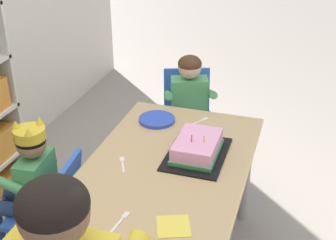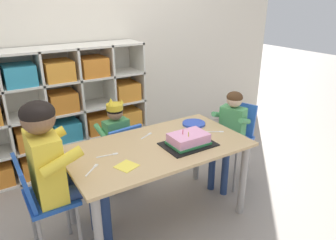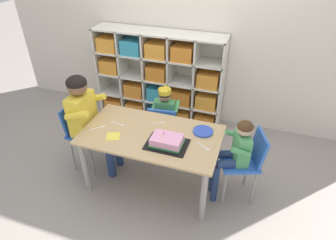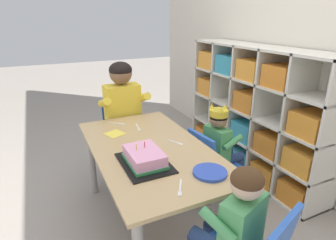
{
  "view_description": "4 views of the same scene",
  "coord_description": "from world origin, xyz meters",
  "px_view_note": "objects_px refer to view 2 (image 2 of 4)",
  "views": [
    {
      "loc": [
        -1.55,
        -0.52,
        1.73
      ],
      "look_at": [
        0.17,
        0.03,
        0.79
      ],
      "focal_mm": 49.08,
      "sensor_mm": 36.0,
      "label": 1
    },
    {
      "loc": [
        -1.0,
        -1.71,
        1.6
      ],
      "look_at": [
        0.15,
        0.11,
        0.74
      ],
      "focal_mm": 33.42,
      "sensor_mm": 36.0,
      "label": 2
    },
    {
      "loc": [
        0.82,
        -1.97,
        2.2
      ],
      "look_at": [
        0.15,
        0.04,
        0.77
      ],
      "focal_mm": 30.91,
      "sensor_mm": 36.0,
      "label": 3
    },
    {
      "loc": [
        1.54,
        -0.59,
        1.42
      ],
      "look_at": [
        0.1,
        0.09,
        0.83
      ],
      "focal_mm": 29.86,
      "sensor_mm": 36.0,
      "label": 4
    }
  ],
  "objects_px": {
    "activity_table": "(158,157)",
    "fork_by_napkin": "(216,132)",
    "paper_plate_stack": "(194,124)",
    "fork_near_child_seat": "(147,135)",
    "classroom_chair_blue": "(121,151)",
    "fork_scattered_mid_table": "(92,169)",
    "child_with_crown": "(114,133)",
    "classroom_chair_guest_side": "(234,136)",
    "guest_at_table_side": "(230,127)",
    "classroom_chair_adult_side": "(42,198)",
    "birthday_cake_on_tray": "(188,140)",
    "fork_near_cake_tray": "(109,155)",
    "adult_helper_seated": "(57,163)"
  },
  "relations": [
    {
      "from": "activity_table",
      "to": "child_with_crown",
      "type": "height_order",
      "value": "child_with_crown"
    },
    {
      "from": "classroom_chair_blue",
      "to": "fork_near_cake_tray",
      "type": "height_order",
      "value": "fork_near_cake_tray"
    },
    {
      "from": "fork_scattered_mid_table",
      "to": "classroom_chair_adult_side",
      "type": "bearing_deg",
      "value": -64.55
    },
    {
      "from": "birthday_cake_on_tray",
      "to": "adult_helper_seated",
      "type": "bearing_deg",
      "value": 170.15
    },
    {
      "from": "classroom_chair_guest_side",
      "to": "fork_scattered_mid_table",
      "type": "height_order",
      "value": "classroom_chair_guest_side"
    },
    {
      "from": "fork_near_cake_tray",
      "to": "fork_by_napkin",
      "type": "height_order",
      "value": "same"
    },
    {
      "from": "fork_near_cake_tray",
      "to": "fork_by_napkin",
      "type": "xyz_separation_m",
      "value": [
        0.85,
        -0.08,
        0.0
      ]
    },
    {
      "from": "adult_helper_seated",
      "to": "guest_at_table_side",
      "type": "height_order",
      "value": "adult_helper_seated"
    },
    {
      "from": "classroom_chair_guest_side",
      "to": "fork_near_child_seat",
      "type": "height_order",
      "value": "classroom_chair_guest_side"
    },
    {
      "from": "classroom_chair_blue",
      "to": "adult_helper_seated",
      "type": "distance_m",
      "value": 0.84
    },
    {
      "from": "adult_helper_seated",
      "to": "activity_table",
      "type": "bearing_deg",
      "value": -94.51
    },
    {
      "from": "activity_table",
      "to": "fork_scattered_mid_table",
      "type": "xyz_separation_m",
      "value": [
        -0.51,
        -0.07,
        0.09
      ]
    },
    {
      "from": "guest_at_table_side",
      "to": "fork_near_child_seat",
      "type": "distance_m",
      "value": 0.76
    },
    {
      "from": "fork_by_napkin",
      "to": "fork_scattered_mid_table",
      "type": "relative_size",
      "value": 1.13
    },
    {
      "from": "birthday_cake_on_tray",
      "to": "activity_table",
      "type": "bearing_deg",
      "value": 150.5
    },
    {
      "from": "classroom_chair_adult_side",
      "to": "fork_near_child_seat",
      "type": "xyz_separation_m",
      "value": [
        0.81,
        0.14,
        0.16
      ]
    },
    {
      "from": "classroom_chair_blue",
      "to": "adult_helper_seated",
      "type": "xyz_separation_m",
      "value": [
        -0.62,
        -0.48,
        0.3
      ]
    },
    {
      "from": "activity_table",
      "to": "fork_by_napkin",
      "type": "relative_size",
      "value": 9.56
    },
    {
      "from": "classroom_chair_guest_side",
      "to": "paper_plate_stack",
      "type": "distance_m",
      "value": 0.46
    },
    {
      "from": "paper_plate_stack",
      "to": "fork_near_child_seat",
      "type": "relative_size",
      "value": 1.54
    },
    {
      "from": "child_with_crown",
      "to": "fork_by_napkin",
      "type": "bearing_deg",
      "value": 124.81
    },
    {
      "from": "classroom_chair_adult_side",
      "to": "fork_by_napkin",
      "type": "relative_size",
      "value": 5.47
    },
    {
      "from": "classroom_chair_guest_side",
      "to": "birthday_cake_on_tray",
      "type": "bearing_deg",
      "value": -91.96
    },
    {
      "from": "activity_table",
      "to": "guest_at_table_side",
      "type": "relative_size",
      "value": 1.48
    },
    {
      "from": "adult_helper_seated",
      "to": "fork_near_cake_tray",
      "type": "distance_m",
      "value": 0.34
    },
    {
      "from": "classroom_chair_blue",
      "to": "paper_plate_stack",
      "type": "height_order",
      "value": "paper_plate_stack"
    },
    {
      "from": "fork_near_cake_tray",
      "to": "guest_at_table_side",
      "type": "bearing_deg",
      "value": -170.16
    },
    {
      "from": "activity_table",
      "to": "fork_scattered_mid_table",
      "type": "relative_size",
      "value": 10.84
    },
    {
      "from": "classroom_chair_blue",
      "to": "classroom_chair_adult_side",
      "type": "distance_m",
      "value": 0.88
    },
    {
      "from": "child_with_crown",
      "to": "adult_helper_seated",
      "type": "relative_size",
      "value": 0.76
    },
    {
      "from": "child_with_crown",
      "to": "classroom_chair_guest_side",
      "type": "relative_size",
      "value": 1.13
    },
    {
      "from": "classroom_chair_adult_side",
      "to": "adult_helper_seated",
      "type": "distance_m",
      "value": 0.24
    },
    {
      "from": "guest_at_table_side",
      "to": "fork_near_cake_tray",
      "type": "bearing_deg",
      "value": -108.64
    },
    {
      "from": "birthday_cake_on_tray",
      "to": "classroom_chair_guest_side",
      "type": "bearing_deg",
      "value": 18.48
    },
    {
      "from": "adult_helper_seated",
      "to": "fork_near_cake_tray",
      "type": "height_order",
      "value": "adult_helper_seated"
    },
    {
      "from": "guest_at_table_side",
      "to": "classroom_chair_blue",
      "type": "bearing_deg",
      "value": -138.63
    },
    {
      "from": "activity_table",
      "to": "classroom_chair_blue",
      "type": "height_order",
      "value": "activity_table"
    },
    {
      "from": "classroom_chair_guest_side",
      "to": "birthday_cake_on_tray",
      "type": "xyz_separation_m",
      "value": [
        -0.67,
        -0.22,
        0.22
      ]
    },
    {
      "from": "guest_at_table_side",
      "to": "birthday_cake_on_tray",
      "type": "distance_m",
      "value": 0.61
    },
    {
      "from": "activity_table",
      "to": "adult_helper_seated",
      "type": "distance_m",
      "value": 0.7
    },
    {
      "from": "activity_table",
      "to": "guest_at_table_side",
      "type": "xyz_separation_m",
      "value": [
        0.76,
        0.08,
        0.03
      ]
    },
    {
      "from": "guest_at_table_side",
      "to": "fork_scattered_mid_table",
      "type": "distance_m",
      "value": 1.28
    },
    {
      "from": "child_with_crown",
      "to": "fork_near_child_seat",
      "type": "distance_m",
      "value": 0.46
    },
    {
      "from": "classroom_chair_blue",
      "to": "fork_scattered_mid_table",
      "type": "bearing_deg",
      "value": 47.32
    },
    {
      "from": "fork_near_cake_tray",
      "to": "adult_helper_seated",
      "type": "bearing_deg",
      "value": 8.25
    },
    {
      "from": "birthday_cake_on_tray",
      "to": "fork_near_cake_tray",
      "type": "xyz_separation_m",
      "value": [
        -0.54,
        0.15,
        -0.03
      ]
    },
    {
      "from": "classroom_chair_adult_side",
      "to": "fork_near_cake_tray",
      "type": "height_order",
      "value": "classroom_chair_adult_side"
    },
    {
      "from": "activity_table",
      "to": "paper_plate_stack",
      "type": "xyz_separation_m",
      "value": [
        0.44,
        0.17,
        0.1
      ]
    },
    {
      "from": "birthday_cake_on_tray",
      "to": "paper_plate_stack",
      "type": "bearing_deg",
      "value": 47.46
    },
    {
      "from": "classroom_chair_blue",
      "to": "birthday_cake_on_tray",
      "type": "height_order",
      "value": "birthday_cake_on_tray"
    }
  ]
}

